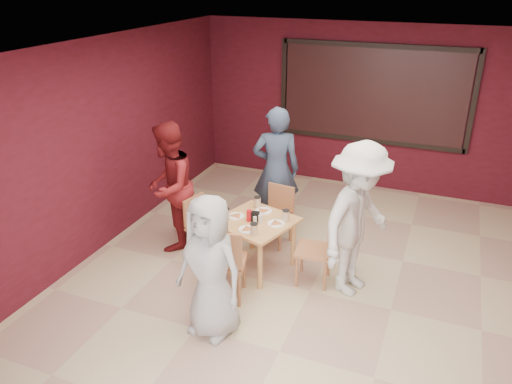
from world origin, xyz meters
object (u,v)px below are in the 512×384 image
at_px(dining_table, 256,226).
at_px(chair_left, 201,223).
at_px(chair_right, 320,247).
at_px(diner_left, 169,187).
at_px(chair_front, 224,260).
at_px(diner_front, 210,267).
at_px(diner_back, 276,170).
at_px(diner_right, 358,220).
at_px(chair_back, 277,211).

xyz_separation_m(dining_table, chair_left, (-0.81, 0.05, -0.14)).
bearing_deg(dining_table, chair_right, -1.84).
height_order(chair_right, diner_left, diner_left).
relative_size(chair_front, chair_left, 1.17).
relative_size(chair_front, diner_front, 0.60).
bearing_deg(chair_right, diner_back, 130.64).
height_order(chair_left, diner_right, diner_right).
relative_size(chair_left, diner_back, 0.44).
height_order(diner_front, diner_right, diner_right).
xyz_separation_m(dining_table, diner_right, (1.27, -0.02, 0.33)).
height_order(chair_back, diner_front, diner_front).
relative_size(chair_front, diner_right, 0.51).
xyz_separation_m(dining_table, diner_back, (-0.14, 1.12, 0.32)).
relative_size(chair_front, diner_back, 0.52).
relative_size(chair_front, chair_right, 1.08).
bearing_deg(chair_right, dining_table, 178.16).
bearing_deg(chair_right, diner_left, 176.33).
distance_m(dining_table, chair_right, 0.86).
distance_m(diner_back, diner_left, 1.54).
distance_m(diner_left, diner_right, 2.57).
xyz_separation_m(dining_table, diner_front, (0.04, -1.33, 0.19)).
xyz_separation_m(chair_right, diner_right, (0.42, 0.00, 0.44)).
bearing_deg(diner_back, diner_right, 119.38).
distance_m(dining_table, diner_back, 1.18).
bearing_deg(diner_front, diner_right, 58.20).
bearing_deg(chair_back, diner_right, -31.78).
bearing_deg(chair_right, diner_front, -121.93).
relative_size(dining_table, chair_back, 1.30).
distance_m(chair_back, diner_right, 1.53).
height_order(dining_table, diner_right, diner_right).
relative_size(diner_back, diner_left, 1.05).
xyz_separation_m(chair_right, diner_front, (-0.81, -1.31, 0.29)).
relative_size(dining_table, chair_front, 1.13).
xyz_separation_m(chair_left, diner_right, (2.08, -0.08, 0.48)).
height_order(diner_back, diner_right, diner_right).
xyz_separation_m(dining_table, diner_left, (-1.30, 0.11, 0.28)).
bearing_deg(diner_back, diner_front, 72.69).
bearing_deg(chair_left, chair_back, 39.48).
xyz_separation_m(dining_table, chair_back, (0.03, 0.74, -0.14)).
height_order(chair_front, chair_left, chair_front).
relative_size(dining_table, chair_left, 1.32).
xyz_separation_m(chair_left, diner_left, (-0.49, 0.06, 0.42)).
relative_size(chair_left, diner_right, 0.44).
height_order(dining_table, chair_right, chair_right).
bearing_deg(diner_left, chair_front, 40.57).
relative_size(dining_table, diner_left, 0.61).
xyz_separation_m(chair_back, diner_right, (1.24, -0.77, 0.47)).
distance_m(chair_front, chair_left, 1.13).
height_order(dining_table, diner_front, diner_front).
relative_size(dining_table, diner_back, 0.58).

